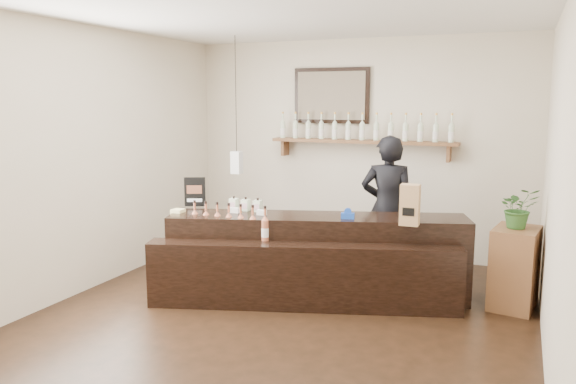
# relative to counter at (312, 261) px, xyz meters

# --- Properties ---
(ground) EXTENTS (5.00, 5.00, 0.00)m
(ground) POSITION_rel_counter_xyz_m (-0.09, -0.59, -0.40)
(ground) COLOR black
(ground) RESTS_ON ground
(room_shell) EXTENTS (5.00, 5.00, 5.00)m
(room_shell) POSITION_rel_counter_xyz_m (-0.09, -0.59, 1.30)
(room_shell) COLOR beige
(room_shell) RESTS_ON ground
(back_wall_decor) EXTENTS (2.66, 0.96, 1.69)m
(back_wall_decor) POSITION_rel_counter_xyz_m (-0.23, 1.79, 1.35)
(back_wall_decor) COLOR brown
(back_wall_decor) RESTS_ON ground
(counter) EXTENTS (3.07, 1.71, 1.00)m
(counter) POSITION_rel_counter_xyz_m (0.00, 0.00, 0.00)
(counter) COLOR black
(counter) RESTS_ON ground
(promo_sign) EXTENTS (0.22, 0.11, 0.33)m
(promo_sign) POSITION_rel_counter_xyz_m (-1.43, 0.08, 0.61)
(promo_sign) COLOR black
(promo_sign) RESTS_ON counter
(paper_bag) EXTENTS (0.18, 0.14, 0.39)m
(paper_bag) POSITION_rel_counter_xyz_m (0.96, 0.04, 0.65)
(paper_bag) COLOR #A5744F
(paper_bag) RESTS_ON counter
(tape_dispenser) EXTENTS (0.14, 0.07, 0.11)m
(tape_dispenser) POSITION_rel_counter_xyz_m (0.34, 0.09, 0.49)
(tape_dispenser) COLOR #1944B0
(tape_dispenser) RESTS_ON counter
(side_cabinet) EXTENTS (0.48, 0.61, 0.80)m
(side_cabinet) POSITION_rel_counter_xyz_m (1.91, 0.54, -0.00)
(side_cabinet) COLOR brown
(side_cabinet) RESTS_ON ground
(potted_plant) EXTENTS (0.45, 0.42, 0.40)m
(potted_plant) POSITION_rel_counter_xyz_m (1.91, 0.54, 0.60)
(potted_plant) COLOR #2D5B24
(potted_plant) RESTS_ON side_cabinet
(shopkeeper) EXTENTS (0.75, 0.56, 1.86)m
(shopkeeper) POSITION_rel_counter_xyz_m (0.55, 0.96, 0.53)
(shopkeeper) COLOR black
(shopkeeper) RESTS_ON ground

